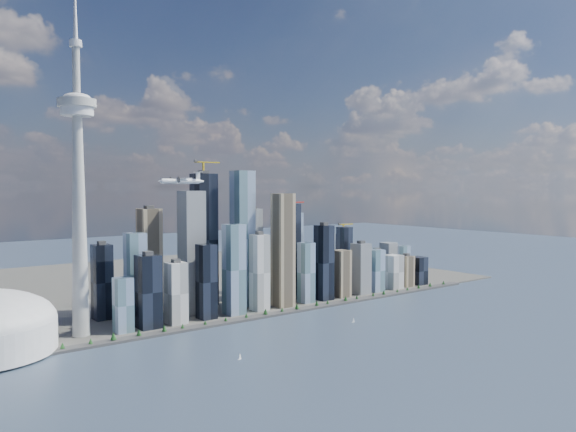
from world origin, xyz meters
TOP-DOWN VIEW (x-y plane):
  - ground at (0.00, 0.00)m, footprint 4000.00×4000.00m
  - seawall at (0.00, 250.00)m, footprint 1100.00×22.00m
  - land at (0.00, 700.00)m, footprint 1400.00×900.00m
  - shoreline_trees at (0.00, 250.00)m, footprint 960.53×7.20m
  - skyscraper_cluster at (59.61, 336.81)m, footprint 736.00×142.00m
  - needle_tower at (-300.00, 310.00)m, footprint 56.00×56.00m
  - airplane at (-182.35, 204.63)m, footprint 74.89×66.06m
  - sailboat_west at (-166.64, 69.85)m, footprint 6.52×3.74m
  - sailboat_east at (96.84, 125.64)m, footprint 6.51×1.98m

SIDE VIEW (x-z plane):
  - ground at x=0.00m, z-range 0.00..0.00m
  - land at x=0.00m, z-range 0.00..3.00m
  - seawall at x=0.00m, z-range 0.00..4.00m
  - sailboat_east at x=96.84m, z-range -1.62..7.42m
  - sailboat_west at x=-166.64m, z-range -1.65..7.57m
  - shoreline_trees at x=0.00m, z-range 4.38..13.18m
  - skyscraper_cluster at x=59.61m, z-range -52.28..225.56m
  - needle_tower at x=-300.00m, z-range -39.41..511.09m
  - airplane at x=-182.35m, z-range 230.05..248.38m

